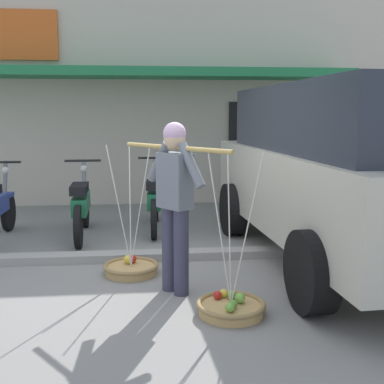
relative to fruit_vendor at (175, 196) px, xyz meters
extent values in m
plane|color=gray|center=(-0.25, 0.43, -0.98)|extent=(90.00, 90.00, 0.00)
cube|color=gray|center=(-0.25, 1.13, -0.93)|extent=(20.00, 0.24, 0.10)
cylinder|color=#38384C|center=(0.05, -0.07, -0.55)|extent=(0.15, 0.15, 0.86)
cylinder|color=#38384C|center=(-0.05, 0.07, -0.55)|extent=(0.15, 0.15, 0.86)
cube|color=slate|center=(0.00, 0.00, 0.15)|extent=(0.36, 0.39, 0.54)
sphere|color=#E0B78E|center=(0.00, 0.00, 0.56)|extent=(0.21, 0.21, 0.21)
sphere|color=#D1A8CC|center=(0.00, 0.00, 0.61)|extent=(0.22, 0.22, 0.22)
cylinder|color=slate|center=(0.14, -0.19, 0.32)|extent=(0.27, 0.32, 0.43)
cylinder|color=slate|center=(-0.14, 0.19, 0.32)|extent=(0.27, 0.32, 0.43)
cylinder|color=tan|center=(0.00, 0.00, 0.47)|extent=(0.95, 1.24, 0.04)
cylinder|color=tan|center=(0.46, -0.61, -0.93)|extent=(0.58, 0.58, 0.09)
torus|color=olive|center=(0.46, -0.61, -0.88)|extent=(0.62, 0.62, 0.05)
sphere|color=#63993A|center=(0.46, -0.69, -0.85)|extent=(0.08, 0.08, 0.08)
sphere|color=#72B143|center=(0.42, -0.77, -0.84)|extent=(0.08, 0.08, 0.08)
sphere|color=#74B444|center=(0.49, -0.48, -0.85)|extent=(0.08, 0.08, 0.08)
sphere|color=yellow|center=(0.42, -0.42, -0.85)|extent=(0.08, 0.08, 0.08)
sphere|color=#79BB47|center=(0.54, -0.58, -0.84)|extent=(0.10, 0.10, 0.10)
sphere|color=red|center=(0.36, -0.46, -0.85)|extent=(0.08, 0.08, 0.08)
cylinder|color=silver|center=(0.46, -0.48, -0.21)|extent=(0.01, 0.28, 1.36)
cylinder|color=silver|center=(0.34, -0.67, -0.21)|extent=(0.24, 0.14, 1.36)
cylinder|color=silver|center=(0.57, -0.67, -0.21)|extent=(0.24, 0.14, 1.36)
cylinder|color=tan|center=(-0.46, 0.61, -0.93)|extent=(0.58, 0.58, 0.09)
torus|color=olive|center=(-0.46, 0.61, -0.88)|extent=(0.62, 0.62, 0.05)
sphere|color=red|center=(-0.44, 0.73, -0.84)|extent=(0.09, 0.09, 0.09)
sphere|color=gold|center=(-0.48, 0.69, -0.84)|extent=(0.09, 0.09, 0.09)
sphere|color=yellow|center=(-0.49, 0.71, -0.84)|extent=(0.10, 0.10, 0.10)
cylinder|color=silver|center=(-0.46, 0.74, -0.21)|extent=(0.01, 0.28, 1.36)
cylinder|color=silver|center=(-0.57, 0.54, -0.21)|extent=(0.24, 0.14, 1.36)
cylinder|color=silver|center=(-0.34, 0.54, -0.21)|extent=(0.24, 0.14, 1.36)
cylinder|color=black|center=(-2.36, 2.88, -0.69)|extent=(0.08, 0.58, 0.58)
cube|color=navy|center=(-2.36, 2.88, -0.43)|extent=(0.14, 0.28, 0.06)
cylinder|color=slate|center=(-2.36, 2.78, -0.30)|extent=(0.06, 0.30, 0.76)
cylinder|color=black|center=(-2.36, 2.70, 0.09)|extent=(0.54, 0.04, 0.04)
sphere|color=silver|center=(-2.36, 2.86, -0.05)|extent=(0.11, 0.11, 0.11)
cylinder|color=black|center=(-1.22, 3.00, -0.69)|extent=(0.10, 0.58, 0.58)
cylinder|color=black|center=(-1.17, 1.76, -0.69)|extent=(0.10, 0.58, 0.58)
cube|color=#19663D|center=(-1.22, 3.00, -0.43)|extent=(0.15, 0.28, 0.06)
cube|color=#19663D|center=(-1.19, 2.28, -0.47)|extent=(0.23, 0.91, 0.24)
cube|color=black|center=(-1.18, 2.10, -0.23)|extent=(0.24, 0.57, 0.12)
cylinder|color=slate|center=(-1.21, 2.90, -0.30)|extent=(0.07, 0.30, 0.76)
cylinder|color=black|center=(-1.21, 2.82, 0.09)|extent=(0.54, 0.06, 0.04)
sphere|color=silver|center=(-1.22, 2.98, -0.05)|extent=(0.11, 0.11, 0.11)
cylinder|color=black|center=(-0.10, 3.36, -0.69)|extent=(0.11, 0.58, 0.58)
cylinder|color=black|center=(-0.16, 2.12, -0.69)|extent=(0.11, 0.58, 0.58)
cube|color=#19663D|center=(-0.10, 3.36, -0.43)|extent=(0.15, 0.29, 0.06)
cube|color=#19663D|center=(-0.14, 2.64, -0.47)|extent=(0.24, 0.91, 0.24)
cube|color=black|center=(-0.14, 2.46, -0.23)|extent=(0.25, 0.57, 0.12)
cylinder|color=slate|center=(-0.11, 3.26, -0.30)|extent=(0.07, 0.30, 0.76)
cylinder|color=black|center=(-0.11, 3.18, 0.09)|extent=(0.54, 0.06, 0.04)
sphere|color=silver|center=(-0.10, 3.34, -0.05)|extent=(0.11, 0.11, 0.11)
cube|color=beige|center=(2.04, 0.88, -0.12)|extent=(2.16, 4.80, 0.96)
cube|color=#282D38|center=(2.05, 0.73, 0.74)|extent=(1.91, 3.76, 0.76)
cube|color=black|center=(1.91, 3.28, -0.30)|extent=(1.62, 0.19, 0.44)
cylinder|color=black|center=(1.01, 2.28, -0.60)|extent=(0.30, 0.77, 0.76)
cylinder|color=black|center=(2.91, 2.38, -0.60)|extent=(0.30, 0.77, 0.76)
cylinder|color=black|center=(1.17, -0.63, -0.60)|extent=(0.30, 0.77, 0.76)
cube|color=silver|center=(1.91, 3.24, -0.48)|extent=(0.44, 0.04, 0.12)
cube|color=beige|center=(0.00, 7.42, 1.12)|extent=(13.00, 5.00, 4.20)
cube|color=#237F47|center=(0.00, 4.42, 1.52)|extent=(7.15, 1.00, 0.16)
cube|color=black|center=(1.95, 4.90, 0.02)|extent=(1.10, 0.06, 2.00)
camera|label=1|loc=(-0.31, -4.69, 0.80)|focal=45.73mm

